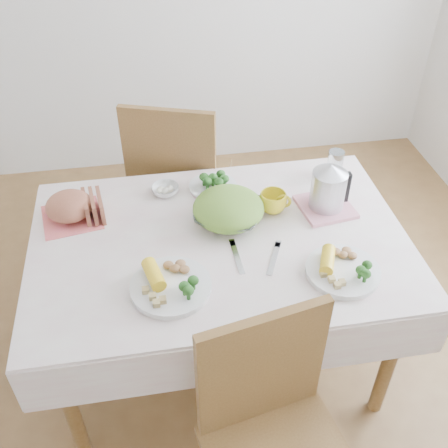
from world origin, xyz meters
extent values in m
plane|color=brown|center=(0.00, 0.00, 0.00)|extent=(3.60, 3.60, 0.00)
cube|color=brown|center=(0.00, 0.00, 0.38)|extent=(1.40, 0.90, 0.75)
cube|color=silver|center=(0.00, 0.00, 0.76)|extent=(1.50, 1.00, 0.01)
cube|color=brown|center=(-0.08, 0.79, 0.46)|extent=(0.60, 0.60, 1.05)
imported|color=white|center=(0.05, 0.11, 0.80)|extent=(0.36, 0.36, 0.07)
cylinder|color=white|center=(-0.22, -0.24, 0.77)|extent=(0.32, 0.32, 0.02)
cylinder|color=white|center=(0.42, -0.27, 0.77)|extent=(0.39, 0.39, 0.02)
cylinder|color=beige|center=(0.02, 0.34, 0.77)|extent=(0.22, 0.22, 0.02)
cube|color=#E15F5D|center=(-0.59, 0.23, 0.76)|extent=(0.27, 0.27, 0.00)
ellipsoid|color=brown|center=(-0.59, 0.23, 0.82)|extent=(0.20, 0.19, 0.12)
imported|color=white|center=(-0.19, 0.34, 0.78)|extent=(0.14, 0.14, 0.04)
imported|color=yellow|center=(0.25, 0.14, 0.81)|extent=(0.15, 0.15, 0.09)
cylinder|color=white|center=(0.58, 0.34, 0.83)|extent=(0.09, 0.09, 0.14)
cube|color=#D3818F|center=(0.48, 0.12, 0.77)|extent=(0.24, 0.24, 0.02)
cylinder|color=#B2B5BA|center=(0.48, 0.12, 0.88)|extent=(0.16, 0.16, 0.20)
cube|color=silver|center=(0.05, -0.12, 0.76)|extent=(0.03, 0.19, 0.00)
cube|color=silver|center=(0.19, -0.15, 0.76)|extent=(0.10, 0.18, 0.00)
camera|label=1|loc=(-0.24, -1.55, 2.15)|focal=42.00mm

